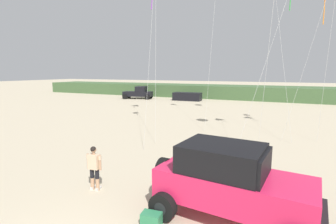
# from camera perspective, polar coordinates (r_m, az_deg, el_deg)

# --- Properties ---
(dune_ridge) EXTENTS (90.00, 6.88, 2.03)m
(dune_ridge) POSITION_cam_1_polar(r_m,az_deg,el_deg) (42.91, 24.72, 3.73)
(dune_ridge) COLOR #426038
(dune_ridge) RESTS_ON ground_plane
(jeep) EXTENTS (4.96, 2.79, 2.26)m
(jeep) POSITION_cam_1_polar(r_m,az_deg,el_deg) (7.93, 13.70, -14.68)
(jeep) COLOR #EA2151
(jeep) RESTS_ON ground_plane
(person_watching) EXTENTS (0.62, 0.33, 1.67)m
(person_watching) POSITION_cam_1_polar(r_m,az_deg,el_deg) (9.98, -16.06, -11.37)
(person_watching) COLOR tan
(person_watching) RESTS_ON ground_plane
(cooler_box) EXTENTS (0.59, 0.41, 0.38)m
(cooler_box) POSITION_cam_1_polar(r_m,az_deg,el_deg) (7.94, -3.70, -22.65)
(cooler_box) COLOR #2D7F51
(cooler_box) RESTS_ON ground_plane
(distant_pickup) EXTENTS (4.93, 3.41, 1.98)m
(distant_pickup) POSITION_cam_1_polar(r_m,az_deg,el_deg) (41.59, -6.52, 4.25)
(distant_pickup) COLOR black
(distant_pickup) RESTS_ON ground_plane
(distant_sedan) EXTENTS (4.28, 1.90, 1.20)m
(distant_sedan) POSITION_cam_1_polar(r_m,az_deg,el_deg) (38.81, 4.29, 3.45)
(distant_sedan) COLOR black
(distant_sedan) RESTS_ON ground_plane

